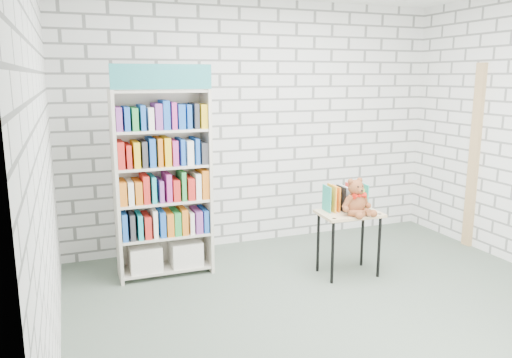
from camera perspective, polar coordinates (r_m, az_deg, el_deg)
name	(u,v)px	position (r m, az deg, el deg)	size (l,w,h in m)	color
ground	(343,310)	(4.45, 9.97, -14.53)	(4.50, 4.50, 0.00)	#4E5C4E
room_shell	(352,98)	(4.01, 10.87, 9.07)	(4.52, 4.02, 2.81)	silver
bookshelf	(163,182)	(4.94, -10.63, -0.36)	(0.92, 0.36, 2.06)	beige
display_table	(349,221)	(5.02, 10.59, -4.74)	(0.62, 0.44, 0.64)	tan
table_books	(345,198)	(5.04, 10.15, -2.11)	(0.43, 0.20, 0.25)	teal
teddy_bear	(357,200)	(4.88, 11.42, -2.39)	(0.33, 0.31, 0.36)	brown
door_trim	(474,157)	(6.20, 23.65, 2.31)	(0.05, 0.12, 2.10)	tan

